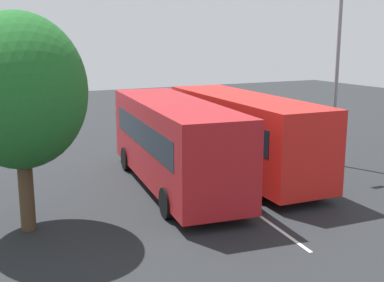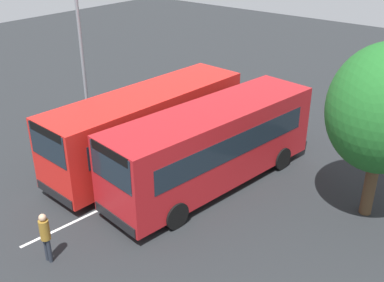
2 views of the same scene
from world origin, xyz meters
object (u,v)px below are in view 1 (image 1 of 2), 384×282
object	(u,v)px
bus_center_left	(173,141)
depot_tree	(19,91)
bus_far_left	(242,132)
street_lamp	(333,61)
pedestrian	(137,128)

from	to	relation	value
bus_center_left	depot_tree	world-z (taller)	depot_tree
bus_far_left	bus_center_left	size ratio (longest dim) A/B	0.99
bus_center_left	street_lamp	size ratio (longest dim) A/B	1.22
depot_tree	bus_center_left	bearing A→B (deg)	-71.01
bus_center_left	bus_far_left	bearing A→B (deg)	-77.23
pedestrian	bus_far_left	bearing A→B (deg)	15.43
pedestrian	depot_tree	world-z (taller)	depot_tree
pedestrian	depot_tree	bearing A→B (deg)	-38.97
bus_far_left	pedestrian	distance (m)	7.17
bus_far_left	bus_center_left	xyz separation A→B (m)	(-0.33, 3.28, 0.00)
street_lamp	depot_tree	distance (m)	13.51
street_lamp	pedestrian	bearing A→B (deg)	-46.00
depot_tree	bus_far_left	bearing A→B (deg)	-75.71
bus_center_left	pedestrian	xyz separation A→B (m)	(7.13, -1.17, -0.77)
bus_far_left	depot_tree	world-z (taller)	depot_tree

